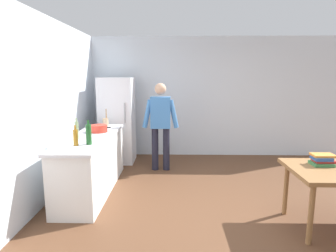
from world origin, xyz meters
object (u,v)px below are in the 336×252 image
(refrigerator, at_px, (117,120))
(person, at_px, (161,121))
(bottle_vinegar_tall, at_px, (77,130))
(bottle_wine_green, at_px, (89,134))
(cooking_pot, at_px, (99,129))
(book_stack, at_px, (322,160))
(utensil_jar, at_px, (106,122))
(bottle_oil_amber, at_px, (76,137))

(refrigerator, distance_m, person, 1.10)
(bottle_vinegar_tall, height_order, bottle_wine_green, bottle_wine_green)
(refrigerator, relative_size, cooking_pot, 4.50)
(bottle_vinegar_tall, bearing_deg, cooking_pot, 70.78)
(person, bearing_deg, book_stack, -43.81)
(bottle_vinegar_tall, relative_size, book_stack, 1.17)
(cooking_pot, xyz_separation_m, bottle_wine_green, (0.09, -0.87, 0.09))
(utensil_jar, bearing_deg, bottle_wine_green, -85.16)
(bottle_wine_green, xyz_separation_m, book_stack, (3.00, -0.40, -0.23))
(refrigerator, relative_size, bottle_oil_amber, 6.43)
(book_stack, bearing_deg, bottle_oil_amber, 174.11)
(bottle_wine_green, bearing_deg, person, 60.27)
(refrigerator, bearing_deg, person, -30.23)
(bottle_vinegar_tall, distance_m, book_stack, 3.36)
(refrigerator, relative_size, person, 1.06)
(refrigerator, relative_size, bottle_wine_green, 5.29)
(bottle_oil_amber, height_order, book_stack, bottle_oil_amber)
(utensil_jar, bearing_deg, refrigerator, 82.16)
(bottle_wine_green, bearing_deg, refrigerator, 90.95)
(bottle_oil_amber, xyz_separation_m, book_stack, (3.15, -0.33, -0.20))
(bottle_wine_green, bearing_deg, cooking_pot, 96.03)
(bottle_oil_amber, distance_m, bottle_wine_green, 0.18)
(bottle_oil_amber, relative_size, bottle_wine_green, 0.82)
(refrigerator, xyz_separation_m, book_stack, (3.03, -2.55, -0.08))
(utensil_jar, bearing_deg, book_stack, -31.20)
(utensil_jar, distance_m, bottle_vinegar_tall, 1.17)
(person, relative_size, bottle_vinegar_tall, 5.31)
(bottle_vinegar_tall, bearing_deg, person, 46.68)
(person, bearing_deg, utensil_jar, -174.19)
(cooking_pot, xyz_separation_m, bottle_oil_amber, (-0.07, -0.94, 0.06))
(refrigerator, height_order, bottle_vinegar_tall, refrigerator)
(cooking_pot, xyz_separation_m, utensil_jar, (-0.03, 0.62, 0.02))
(refrigerator, relative_size, bottle_vinegar_tall, 5.62)
(refrigerator, bearing_deg, cooking_pot, -92.51)
(bottle_oil_amber, distance_m, bottle_vinegar_tall, 0.42)
(refrigerator, height_order, bottle_wine_green, refrigerator)
(cooking_pot, relative_size, bottle_wine_green, 1.18)
(person, bearing_deg, bottle_vinegar_tall, -133.32)
(cooking_pot, height_order, utensil_jar, utensil_jar)
(cooking_pot, distance_m, utensil_jar, 0.62)
(person, distance_m, cooking_pot, 1.24)
(bottle_oil_amber, relative_size, book_stack, 1.02)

